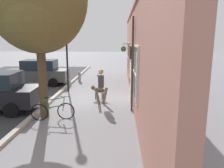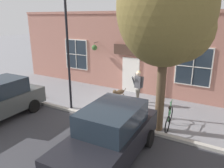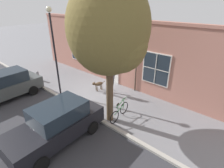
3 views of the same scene
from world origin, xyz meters
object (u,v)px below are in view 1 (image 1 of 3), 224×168
leaning_bicycle (53,111)px  parked_car_nearest_curb (38,72)px  pedestrian_walking (101,83)px  fire_hydrant (79,76)px  street_lamp (66,33)px  dog_on_leash (98,90)px  street_tree_by_curb (37,2)px

leaning_bicycle → parked_car_nearest_curb: (3.13, -6.82, 0.50)m
pedestrian_walking → leaning_bicycle: size_ratio=1.02×
pedestrian_walking → fire_hydrant: size_ratio=2.29×
parked_car_nearest_curb → street_lamp: street_lamp is taller
pedestrian_walking → street_lamp: (2.27, -2.63, 2.45)m
dog_on_leash → street_tree_by_curb: size_ratio=0.15×
dog_on_leash → parked_car_nearest_curb: parked_car_nearest_curb is taller
parked_car_nearest_curb → street_lamp: size_ratio=0.80×
street_lamp → parked_car_nearest_curb: bearing=-37.6°
street_tree_by_curb → parked_car_nearest_curb: size_ratio=1.55×
pedestrian_walking → leaning_bicycle: pedestrian_walking is taller
parked_car_nearest_curb → pedestrian_walking: bearing=136.4°
street_tree_by_curb → street_lamp: 4.72m
parked_car_nearest_curb → street_lamp: (-2.61, 2.01, 2.64)m
leaning_bicycle → street_lamp: street_lamp is taller
leaning_bicycle → parked_car_nearest_curb: size_ratio=0.40×
pedestrian_walking → dog_on_leash: 1.19m
pedestrian_walking → street_lamp: 4.25m
street_tree_by_curb → fire_hydrant: size_ratio=8.80×
parked_car_nearest_curb → street_lamp: bearing=142.4°
dog_on_leash → street_tree_by_curb: 5.38m
pedestrian_walking → fire_hydrant: 6.28m
parked_car_nearest_curb → fire_hydrant: bearing=-156.0°
pedestrian_walking → street_tree_by_curb: 4.54m
pedestrian_walking → street_tree_by_curb: street_tree_by_curb is taller
fire_hydrant → dog_on_leash: bearing=111.7°
fire_hydrant → street_lamp: bearing=88.3°
pedestrian_walking → leaning_bicycle: bearing=51.2°
street_lamp → dog_on_leash: bearing=141.2°
fire_hydrant → pedestrian_walking: bearing=110.4°
dog_on_leash → street_tree_by_curb: (1.92, 2.98, 4.04)m
dog_on_leash → fire_hydrant: size_ratio=1.30×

